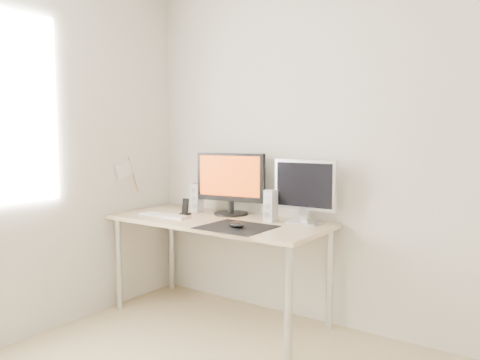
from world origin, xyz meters
The scene contains 11 objects.
wall_back centered at (0.00, 1.75, 1.25)m, with size 3.50×3.50×0.00m, color silver.
mousepad centered at (-0.65, 1.21, 0.73)m, with size 0.45×0.40×0.00m, color black.
mouse centered at (-0.63, 1.18, 0.75)m, with size 0.11×0.07×0.04m, color black.
desk centered at (-0.93, 1.38, 0.65)m, with size 1.60×0.70×0.73m.
main_monitor centered at (-0.97, 1.58, 0.98)m, with size 0.55×0.30×0.47m.
second_monitor centered at (-0.35, 1.59, 0.97)m, with size 0.45×0.16×0.43m.
speaker_left centered at (-1.27, 1.55, 0.84)m, with size 0.07×0.09×0.22m.
speaker_right centered at (-0.58, 1.52, 0.84)m, with size 0.07×0.09×0.22m.
keyboard centered at (-1.33, 1.24, 0.74)m, with size 0.43×0.14×0.02m.
phone_dock centered at (-1.25, 1.39, 0.77)m, with size 0.07×0.06×0.12m.
pennant centered at (-1.72, 1.24, 1.05)m, with size 0.01×0.23×0.29m.
Camera 1 is at (1.10, -1.24, 1.33)m, focal length 35.00 mm.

